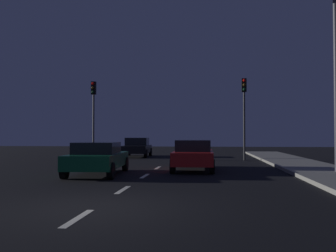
# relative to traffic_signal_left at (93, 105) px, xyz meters

# --- Properties ---
(ground_plane) EXTENTS (80.00, 80.00, 0.00)m
(ground_plane) POSITION_rel_traffic_signal_left_xyz_m (5.40, -9.39, -3.76)
(ground_plane) COLOR black
(sidewalk_curb_right) EXTENTS (3.00, 40.00, 0.15)m
(sidewalk_curb_right) POSITION_rel_traffic_signal_left_xyz_m (12.90, -9.39, -3.69)
(sidewalk_curb_right) COLOR gray
(sidewalk_curb_right) RESTS_ON ground_plane
(lane_stripe_nearest) EXTENTS (0.16, 1.60, 0.01)m
(lane_stripe_nearest) POSITION_rel_traffic_signal_left_xyz_m (5.40, -17.59, -3.76)
(lane_stripe_nearest) COLOR silver
(lane_stripe_nearest) RESTS_ON ground_plane
(lane_stripe_second) EXTENTS (0.16, 1.60, 0.01)m
(lane_stripe_second) POSITION_rel_traffic_signal_left_xyz_m (5.40, -13.79, -3.76)
(lane_stripe_second) COLOR silver
(lane_stripe_second) RESTS_ON ground_plane
(lane_stripe_third) EXTENTS (0.16, 1.60, 0.01)m
(lane_stripe_third) POSITION_rel_traffic_signal_left_xyz_m (5.40, -9.99, -3.76)
(lane_stripe_third) COLOR silver
(lane_stripe_third) RESTS_ON ground_plane
(lane_stripe_fourth) EXTENTS (0.16, 1.60, 0.01)m
(lane_stripe_fourth) POSITION_rel_traffic_signal_left_xyz_m (5.40, -6.19, -3.76)
(lane_stripe_fourth) COLOR silver
(lane_stripe_fourth) RESTS_ON ground_plane
(traffic_signal_left) EXTENTS (0.32, 0.38, 5.42)m
(traffic_signal_left) POSITION_rel_traffic_signal_left_xyz_m (0.00, 0.00, 0.00)
(traffic_signal_left) COLOR #4C4C51
(traffic_signal_left) RESTS_ON ground_plane
(traffic_signal_right) EXTENTS (0.32, 0.38, 5.46)m
(traffic_signal_right) POSITION_rel_traffic_signal_left_xyz_m (10.33, 0.00, 0.03)
(traffic_signal_right) COLOR #2D2D30
(traffic_signal_right) RESTS_ON ground_plane
(car_stopped_ahead) EXTENTS (1.95, 4.61, 1.43)m
(car_stopped_ahead) POSITION_rel_traffic_signal_left_xyz_m (7.25, -7.23, -3.03)
(car_stopped_ahead) COLOR #B21919
(car_stopped_ahead) RESTS_ON ground_plane
(car_adjacent_lane) EXTENTS (2.24, 4.56, 1.36)m
(car_adjacent_lane) POSITION_rel_traffic_signal_left_xyz_m (3.35, -9.71, -3.05)
(car_adjacent_lane) COLOR #0F4C2D
(car_adjacent_lane) RESTS_ON ground_plane
(car_oncoming_far) EXTENTS (2.20, 4.41, 1.48)m
(car_oncoming_far) POSITION_rel_traffic_signal_left_xyz_m (2.41, 3.44, -3.01)
(car_oncoming_far) COLOR black
(car_oncoming_far) RESTS_ON ground_plane
(street_lamp_right) EXTENTS (1.99, 0.36, 7.79)m
(street_lamp_right) POSITION_rel_traffic_signal_left_xyz_m (12.91, -8.98, 0.89)
(street_lamp_right) COLOR #4C4C51
(street_lamp_right) RESTS_ON ground_plane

